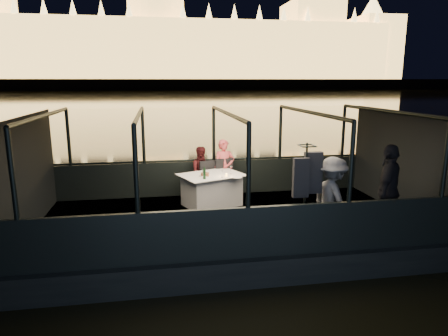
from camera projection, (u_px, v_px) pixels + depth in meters
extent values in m
plane|color=black|center=(162.00, 97.00, 85.92)|extent=(500.00, 500.00, 0.00)
cube|color=black|center=(227.00, 240.00, 8.88)|extent=(8.60, 4.40, 1.00)
cube|color=black|center=(227.00, 219.00, 8.77)|extent=(8.00, 4.00, 0.04)
cube|color=black|center=(214.00, 177.00, 10.60)|extent=(8.00, 0.08, 0.90)
cube|color=black|center=(248.00, 233.00, 6.75)|extent=(8.00, 0.08, 0.90)
cube|color=#423D33|center=(158.00, 85.00, 210.89)|extent=(400.00, 140.00, 6.00)
cube|color=silver|center=(212.00, 190.00, 9.63)|extent=(1.73, 1.51, 0.77)
cube|color=black|center=(209.00, 183.00, 10.05)|extent=(0.57, 0.57, 0.96)
cube|color=black|center=(226.00, 182.00, 10.12)|extent=(0.55, 0.55, 1.00)
imported|color=#EC5659|center=(224.00, 168.00, 10.31)|extent=(0.56, 0.39, 1.49)
imported|color=#401114|center=(202.00, 169.00, 10.22)|extent=(0.71, 0.60, 1.33)
imported|color=silver|center=(333.00, 195.00, 7.51)|extent=(0.78, 1.13, 1.59)
imported|color=black|center=(388.00, 193.00, 7.68)|extent=(1.05, 1.08, 1.81)
cylinder|color=#123318|center=(204.00, 173.00, 9.07)|extent=(0.06, 0.06, 0.29)
cylinder|color=brown|center=(205.00, 174.00, 9.39)|extent=(0.24, 0.24, 0.08)
cylinder|color=gold|center=(226.00, 175.00, 9.32)|extent=(0.07, 0.07, 0.07)
cylinder|color=silver|center=(237.00, 177.00, 9.23)|extent=(0.25, 0.25, 0.01)
cylinder|color=white|center=(204.00, 176.00, 9.40)|extent=(0.23, 0.23, 0.01)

